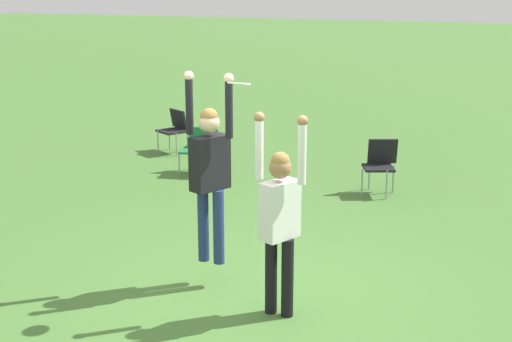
% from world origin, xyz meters
% --- Properties ---
extents(ground_plane, '(120.00, 120.00, 0.00)m').
position_xyz_m(ground_plane, '(0.00, 0.00, 0.00)').
color(ground_plane, '#477533').
extents(person_jumping, '(0.57, 0.46, 2.05)m').
position_xyz_m(person_jumping, '(-0.56, 0.03, 1.34)').
color(person_jumping, navy).
rests_on(person_jumping, ground_plane).
extents(person_defending, '(0.54, 0.43, 2.02)m').
position_xyz_m(person_defending, '(0.40, -0.34, 1.06)').
color(person_defending, black).
rests_on(person_defending, ground_plane).
extents(frisbee, '(0.22, 0.22, 0.05)m').
position_xyz_m(frisbee, '(-0.07, -0.25, 2.26)').
color(frisbee, white).
extents(camping_chair_0, '(0.66, 0.71, 0.82)m').
position_xyz_m(camping_chair_0, '(-4.28, 5.34, 0.50)').
color(camping_chair_0, gray).
rests_on(camping_chair_0, ground_plane).
extents(camping_chair_2, '(0.65, 0.69, 0.78)m').
position_xyz_m(camping_chair_2, '(-3.06, 4.16, 0.47)').
color(camping_chair_2, gray).
rests_on(camping_chair_2, ground_plane).
extents(camping_chair_3, '(0.61, 0.66, 0.85)m').
position_xyz_m(camping_chair_3, '(0.12, 4.25, 0.51)').
color(camping_chair_3, gray).
rests_on(camping_chair_3, ground_plane).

